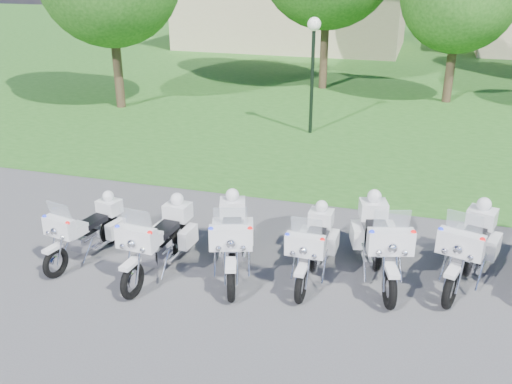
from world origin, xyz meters
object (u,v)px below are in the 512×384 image
(lamp_post, at_px, (313,46))
(motorcycle_4, at_px, (380,241))
(motorcycle_2, at_px, (232,237))
(motorcycle_5, at_px, (469,246))
(motorcycle_3, at_px, (313,245))
(motorcycle_1, at_px, (160,239))
(motorcycle_0, at_px, (88,229))

(lamp_post, bearing_deg, motorcycle_4, -70.60)
(motorcycle_2, xyz_separation_m, motorcycle_5, (4.36, 0.89, 0.01))
(motorcycle_3, relative_size, lamp_post, 0.60)
(motorcycle_1, relative_size, motorcycle_2, 1.00)
(lamp_post, bearing_deg, motorcycle_0, -104.67)
(motorcycle_2, relative_size, motorcycle_5, 0.98)
(motorcycle_3, distance_m, motorcycle_4, 1.26)
(motorcycle_5, bearing_deg, motorcycle_2, 28.07)
(motorcycle_4, bearing_deg, lamp_post, -86.32)
(motorcycle_0, relative_size, motorcycle_1, 0.89)
(motorcycle_4, distance_m, motorcycle_5, 1.64)
(motorcycle_1, relative_size, lamp_post, 0.63)
(motorcycle_3, relative_size, motorcycle_5, 0.92)
(motorcycle_4, bearing_deg, motorcycle_5, 174.07)
(motorcycle_2, bearing_deg, motorcycle_0, -11.40)
(motorcycle_1, relative_size, motorcycle_4, 0.96)
(motorcycle_5, bearing_deg, motorcycle_1, 29.55)
(motorcycle_3, xyz_separation_m, motorcycle_5, (2.82, 0.65, 0.08))
(motorcycle_2, height_order, motorcycle_4, motorcycle_4)
(motorcycle_3, bearing_deg, motorcycle_2, 9.86)
(motorcycle_0, bearing_deg, motorcycle_1, -172.16)
(motorcycle_1, height_order, motorcycle_4, motorcycle_4)
(motorcycle_3, bearing_deg, motorcycle_1, 13.97)
(motorcycle_5, height_order, lamp_post, lamp_post)
(motorcycle_5, distance_m, lamp_post, 10.08)
(motorcycle_4, bearing_deg, motorcycle_3, 1.29)
(motorcycle_0, bearing_deg, motorcycle_3, -161.48)
(motorcycle_2, xyz_separation_m, motorcycle_4, (2.74, 0.61, 0.02))
(motorcycle_1, xyz_separation_m, motorcycle_3, (2.86, 0.67, -0.04))
(motorcycle_4, distance_m, lamp_post, 9.68)
(motorcycle_3, bearing_deg, lamp_post, -77.46)
(motorcycle_0, height_order, lamp_post, lamp_post)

